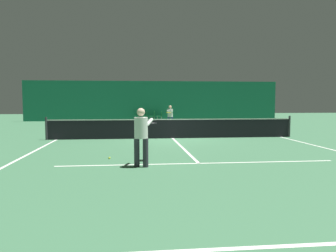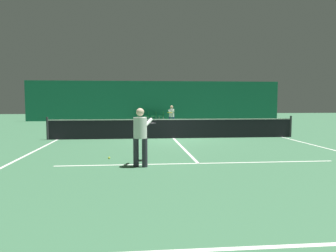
# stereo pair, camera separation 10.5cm
# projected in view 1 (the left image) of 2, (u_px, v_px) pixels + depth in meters

# --- Properties ---
(ground_plane) EXTENTS (60.00, 60.00, 0.00)m
(ground_plane) POSITION_uv_depth(u_px,v_px,m) (173.00, 138.00, 15.94)
(ground_plane) COLOR #3D704C
(backdrop_curtain) EXTENTS (23.00, 0.12, 3.59)m
(backdrop_curtain) POSITION_uv_depth(u_px,v_px,m) (154.00, 101.00, 29.81)
(backdrop_curtain) COLOR #196B4C
(backdrop_curtain) RESTS_ON ground
(court_line_baseline_far) EXTENTS (11.00, 0.10, 0.00)m
(court_line_baseline_far) POSITION_uv_depth(u_px,v_px,m) (156.00, 122.00, 27.74)
(court_line_baseline_far) COLOR white
(court_line_baseline_far) RESTS_ON ground
(court_line_baseline_near) EXTENTS (11.00, 0.10, 0.00)m
(court_line_baseline_near) POSITION_uv_depth(u_px,v_px,m) (286.00, 246.00, 4.15)
(court_line_baseline_near) COLOR white
(court_line_baseline_near) RESTS_ON ground
(court_line_service_far) EXTENTS (8.25, 0.10, 0.00)m
(court_line_service_far) POSITION_uv_depth(u_px,v_px,m) (161.00, 127.00, 22.29)
(court_line_service_far) COLOR white
(court_line_service_far) RESTS_ON ground
(court_line_service_near) EXTENTS (8.25, 0.10, 0.00)m
(court_line_service_near) POSITION_uv_depth(u_px,v_px,m) (199.00, 163.00, 9.60)
(court_line_service_near) COLOR white
(court_line_service_near) RESTS_ON ground
(court_line_sideline_left) EXTENTS (0.10, 23.80, 0.00)m
(court_line_sideline_left) POSITION_uv_depth(u_px,v_px,m) (56.00, 140.00, 15.36)
(court_line_sideline_left) COLOR white
(court_line_sideline_left) RESTS_ON ground
(court_line_sideline_right) EXTENTS (0.10, 23.80, 0.00)m
(court_line_sideline_right) POSITION_uv_depth(u_px,v_px,m) (281.00, 137.00, 16.53)
(court_line_sideline_right) COLOR white
(court_line_sideline_right) RESTS_ON ground
(court_line_centre) EXTENTS (0.10, 12.80, 0.00)m
(court_line_centre) POSITION_uv_depth(u_px,v_px,m) (173.00, 138.00, 15.94)
(court_line_centre) COLOR white
(court_line_centre) RESTS_ON ground
(tennis_net) EXTENTS (12.00, 0.10, 1.07)m
(tennis_net) POSITION_uv_depth(u_px,v_px,m) (173.00, 128.00, 15.90)
(tennis_net) COLOR black
(tennis_net) RESTS_ON ground
(player_near) EXTENTS (0.79, 1.37, 1.63)m
(player_near) POSITION_uv_depth(u_px,v_px,m) (142.00, 133.00, 9.08)
(player_near) COLOR #2D2D38
(player_near) RESTS_ON ground
(player_far) EXTENTS (0.61, 1.32, 1.51)m
(player_far) POSITION_uv_depth(u_px,v_px,m) (170.00, 115.00, 21.95)
(player_far) COLOR navy
(player_far) RESTS_ON ground
(courtside_chair_0) EXTENTS (0.44, 0.44, 0.84)m
(courtside_chair_0) POSITION_uv_depth(u_px,v_px,m) (138.00, 116.00, 29.21)
(courtside_chair_0) COLOR #99999E
(courtside_chair_0) RESTS_ON ground
(courtside_chair_1) EXTENTS (0.44, 0.44, 0.84)m
(courtside_chair_1) POSITION_uv_depth(u_px,v_px,m) (146.00, 116.00, 29.28)
(courtside_chair_1) COLOR #99999E
(courtside_chair_1) RESTS_ON ground
(courtside_chair_2) EXTENTS (0.44, 0.44, 0.84)m
(courtside_chair_2) POSITION_uv_depth(u_px,v_px,m) (153.00, 116.00, 29.35)
(courtside_chair_2) COLOR #99999E
(courtside_chair_2) RESTS_ON ground
(courtside_chair_3) EXTENTS (0.44, 0.44, 0.84)m
(courtside_chair_3) POSITION_uv_depth(u_px,v_px,m) (160.00, 115.00, 29.42)
(courtside_chair_3) COLOR #99999E
(courtside_chair_3) RESTS_ON ground
(tennis_ball) EXTENTS (0.07, 0.07, 0.07)m
(tennis_ball) POSITION_uv_depth(u_px,v_px,m) (109.00, 158.00, 10.31)
(tennis_ball) COLOR #D1DB33
(tennis_ball) RESTS_ON ground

